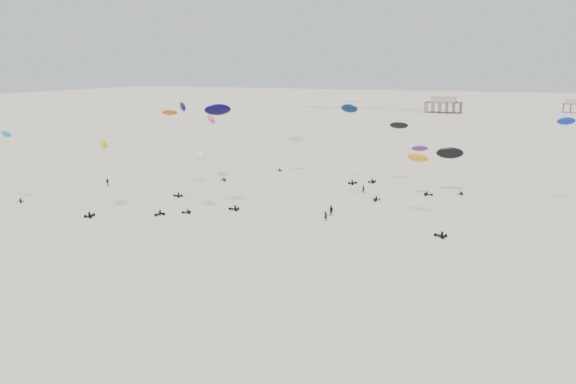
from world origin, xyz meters
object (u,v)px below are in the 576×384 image
at_px(pavilion_main, 443,106).
at_px(rig_0, 356,131).
at_px(rig_4, 293,142).
at_px(pavilion_small, 571,107).
at_px(rig_9, 424,177).
at_px(spectator_0, 326,221).

relative_size(pavilion_main, rig_0, 1.06).
xyz_separation_m(pavilion_main, rig_4, (-11.17, -208.37, 3.28)).
height_order(pavilion_main, rig_0, rig_0).
xyz_separation_m(pavilion_small, rig_9, (-40.90, -274.21, 4.19)).
distance_m(pavilion_main, rig_9, 245.96).
relative_size(pavilion_small, rig_9, 0.48).
bearing_deg(rig_4, spectator_0, 84.65).
bearing_deg(pavilion_small, rig_0, -102.28).
xyz_separation_m(rig_9, spectator_0, (-15.68, -8.36, -7.68)).
bearing_deg(spectator_0, rig_0, -79.17).
bearing_deg(pavilion_main, rig_0, -86.82).
height_order(pavilion_main, rig_9, rig_9).
xyz_separation_m(pavilion_main, pavilion_small, (70.00, 30.00, -0.74)).
relative_size(pavilion_main, rig_4, 2.15).
height_order(pavilion_main, rig_4, pavilion_main).
relative_size(pavilion_small, rig_0, 0.46).
relative_size(rig_4, rig_9, 0.52).
bearing_deg(pavilion_small, rig_9, -98.48).
bearing_deg(rig_9, spectator_0, 135.48).
relative_size(rig_9, spectator_0, 8.74).
distance_m(pavilion_small, spectator_0, 288.20).
distance_m(pavilion_small, rig_4, 251.84).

